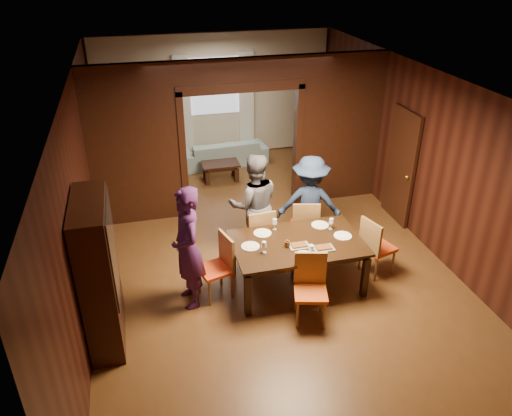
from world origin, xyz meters
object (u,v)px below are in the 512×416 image
object	(u,v)px
person_navy	(310,204)
chair_left	(215,268)
chair_right	(378,246)
hutch	(99,273)
person_purple	(188,248)
chair_near	(311,291)
person_grey	(254,205)
coffee_table	(221,172)
chair_far_l	(258,234)
dining_table	(297,263)
chair_far_r	(304,224)
sofa	(223,152)

from	to	relation	value
person_navy	chair_left	distance (m)	2.03
chair_right	hutch	size ratio (longest dim) A/B	0.48
person_purple	chair_near	distance (m)	1.78
person_grey	coffee_table	xyz separation A→B (m)	(-0.02, 2.94, -0.68)
person_purple	chair_right	distance (m)	2.97
person_navy	chair_far_l	xyz separation A→B (m)	(-0.92, -0.17, -0.34)
dining_table	chair_far_r	world-z (taller)	chair_far_r
person_purple	hutch	world-z (taller)	hutch
chair_far_r	chair_near	world-z (taller)	same
chair_right	chair_far_r	bearing A→B (deg)	27.48
coffee_table	chair_left	world-z (taller)	chair_left
chair_near	person_navy	bearing A→B (deg)	86.06
chair_left	chair_right	xyz separation A→B (m)	(2.56, -0.04, 0.00)
person_navy	dining_table	bearing A→B (deg)	79.56
person_grey	chair_far_l	size ratio (longest dim) A/B	1.81
chair_right	chair_near	distance (m)	1.62
coffee_table	chair_far_r	bearing A→B (deg)	-74.84
coffee_table	chair_far_r	world-z (taller)	chair_far_r
person_navy	chair_near	size ratio (longest dim) A/B	1.71
dining_table	chair_near	distance (m)	0.83
sofa	chair_right	size ratio (longest dim) A/B	2.06
sofa	chair_far_r	bearing A→B (deg)	94.60
chair_left	person_purple	bearing A→B (deg)	-97.09
chair_left	hutch	size ratio (longest dim) A/B	0.48
hutch	person_purple	bearing A→B (deg)	21.01
dining_table	chair_far_r	size ratio (longest dim) A/B	1.98
chair_right	chair_far_l	xyz separation A→B (m)	(-1.72, 0.80, 0.00)
sofa	chair_right	xyz separation A→B (m)	(1.51, -4.89, 0.19)
chair_left	person_grey	bearing A→B (deg)	124.71
person_navy	hutch	bearing A→B (deg)	41.79
coffee_table	chair_left	bearing A→B (deg)	-101.80
sofa	dining_table	bearing A→B (deg)	87.99
chair_far_l	coffee_table	bearing A→B (deg)	-93.78
coffee_table	chair_far_l	size ratio (longest dim) A/B	0.82
person_navy	sofa	world-z (taller)	person_navy
sofa	chair_left	size ratio (longest dim) A/B	2.06
person_navy	chair_right	bearing A→B (deg)	147.39
sofa	hutch	xyz separation A→B (m)	(-2.58, -5.35, 0.71)
coffee_table	chair_right	xyz separation A→B (m)	(1.74, -4.01, 0.28)
coffee_table	chair_far_l	bearing A→B (deg)	-89.68
person_navy	chair_right	xyz separation A→B (m)	(0.79, -0.98, -0.34)
person_navy	chair_far_r	distance (m)	0.36
chair_left	hutch	world-z (taller)	hutch
chair_far_r	hutch	size ratio (longest dim) A/B	0.48
person_grey	chair_left	bearing A→B (deg)	54.79
person_purple	chair_far_l	xyz separation A→B (m)	(1.22, 0.82, -0.43)
person_purple	coffee_table	distance (m)	4.26
person_grey	coffee_table	distance (m)	3.01
chair_left	chair_near	bearing A→B (deg)	37.77
chair_far_r	dining_table	bearing A→B (deg)	77.91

